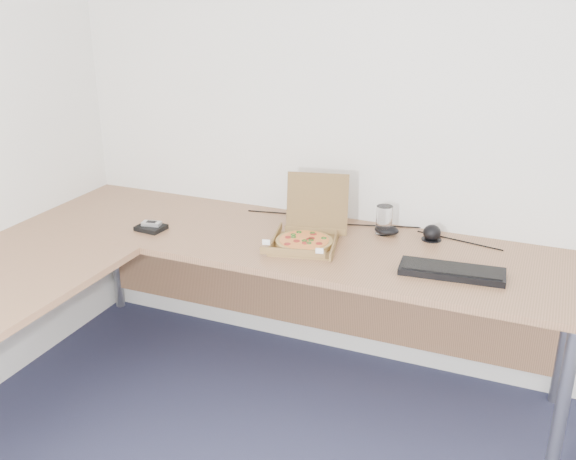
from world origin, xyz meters
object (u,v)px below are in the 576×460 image
at_px(desk, 175,269).
at_px(drinking_glass, 384,220).
at_px(keyboard, 452,271).
at_px(wallet, 151,228).
at_px(pizza_box, 306,238).

height_order(desk, drinking_glass, drinking_glass).
height_order(drinking_glass, keyboard, drinking_glass).
bearing_deg(desk, wallet, 137.12).
xyz_separation_m(desk, pizza_box, (0.42, 0.39, 0.06)).
xyz_separation_m(pizza_box, keyboard, (0.64, -0.06, -0.02)).
distance_m(desk, drinking_glass, 0.96).
height_order(drinking_glass, wallet, drinking_glass).
relative_size(pizza_box, wallet, 2.60).
xyz_separation_m(pizza_box, wallet, (-0.72, -0.11, -0.02)).
distance_m(desk, keyboard, 1.11).
bearing_deg(drinking_glass, desk, -137.34).
height_order(desk, keyboard, keyboard).
bearing_deg(keyboard, desk, -168.17).
bearing_deg(pizza_box, desk, -150.81).
height_order(pizza_box, keyboard, pizza_box).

